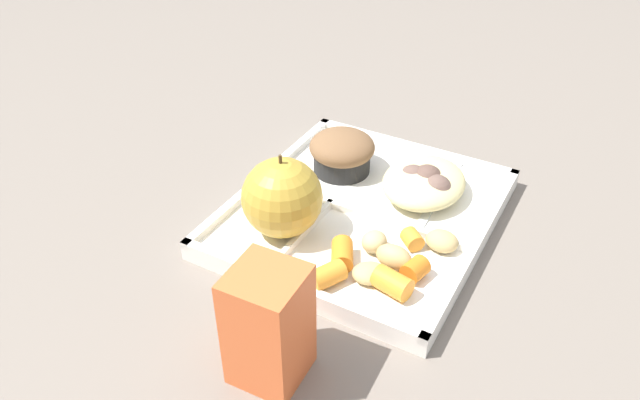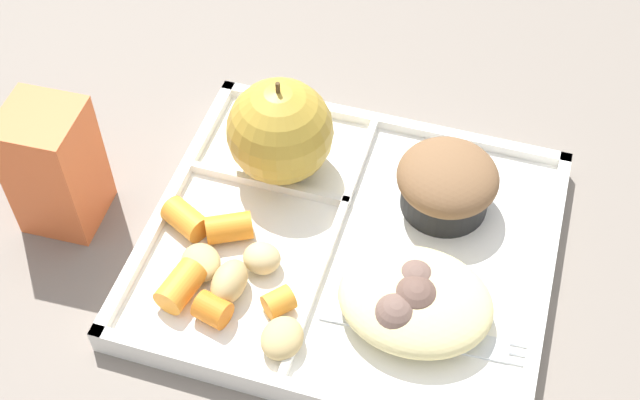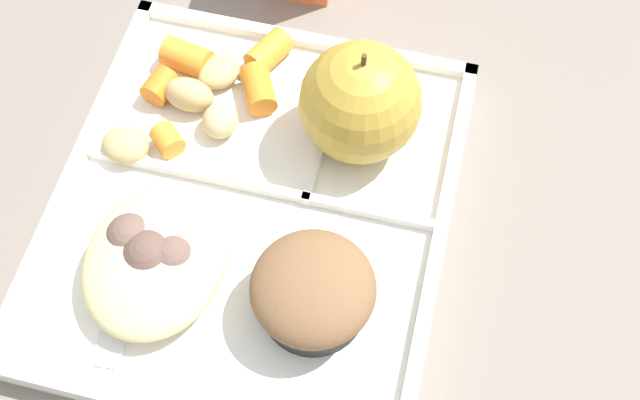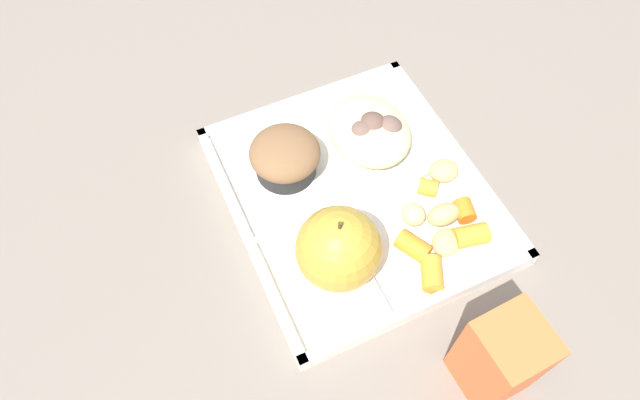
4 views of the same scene
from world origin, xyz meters
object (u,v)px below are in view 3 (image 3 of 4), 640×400
object	(u,v)px
green_apple	(360,103)
bran_muffin	(313,292)
plastic_fork	(126,295)
lunch_tray	(254,210)

from	to	relation	value
green_apple	bran_muffin	world-z (taller)	green_apple
plastic_fork	bran_muffin	bearing A→B (deg)	100.33
green_apple	plastic_fork	xyz separation A→B (m)	(0.16, -0.13, -0.04)
lunch_tray	plastic_fork	distance (m)	0.11
bran_muffin	plastic_fork	world-z (taller)	bran_muffin
lunch_tray	bran_muffin	xyz separation A→B (m)	(0.06, 0.06, 0.03)
lunch_tray	green_apple	world-z (taller)	green_apple
green_apple	lunch_tray	bearing A→B (deg)	-38.49
bran_muffin	plastic_fork	distance (m)	0.13
lunch_tray	green_apple	distance (m)	0.11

